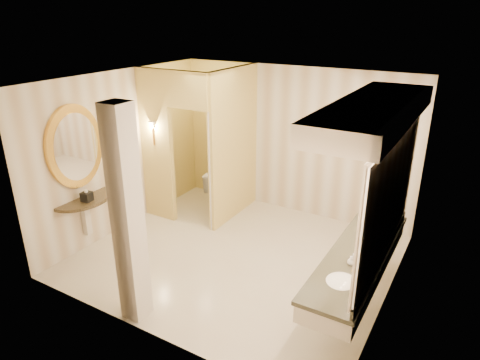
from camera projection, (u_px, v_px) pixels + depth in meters
name	position (u px, v px, depth m)	size (l,w,h in m)	color
floor	(237.00, 256.00, 6.69)	(4.50, 4.50, 0.00)	beige
ceiling	(236.00, 81.00, 5.69)	(4.50, 4.50, 0.00)	white
wall_back	(293.00, 142.00, 7.79)	(4.50, 0.02, 2.70)	beige
wall_front	(141.00, 233.00, 4.59)	(4.50, 0.02, 2.70)	beige
wall_left	(123.00, 151.00, 7.25)	(0.02, 4.00, 2.70)	beige
wall_right	(397.00, 210.00, 5.13)	(0.02, 4.00, 2.70)	beige
toilet_closet	(210.00, 145.00, 7.48)	(1.50, 1.55, 2.70)	#EDD87C
wall_sconce	(153.00, 126.00, 7.30)	(0.14, 0.14, 0.42)	#C88D40
vanity	(368.00, 195.00, 4.84)	(0.75, 2.68, 2.09)	beige
console_shelf	(78.00, 169.00, 6.45)	(0.98, 0.98, 1.94)	black
pillar	(128.00, 218.00, 4.93)	(0.28, 0.28, 2.70)	beige
tissue_box	(87.00, 197.00, 6.49)	(0.14, 0.14, 0.14)	black
toilet	(220.00, 188.00, 8.21)	(0.44, 0.78, 0.79)	white
soap_bottle_a	(353.00, 259.00, 4.86)	(0.06, 0.07, 0.14)	beige
soap_bottle_b	(351.00, 260.00, 4.86)	(0.09, 0.09, 0.11)	silver
soap_bottle_c	(369.00, 232.00, 5.41)	(0.07, 0.07, 0.19)	#C6B28C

